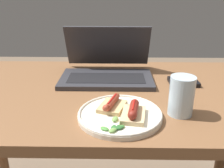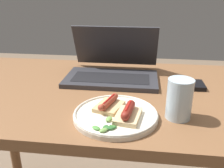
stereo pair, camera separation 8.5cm
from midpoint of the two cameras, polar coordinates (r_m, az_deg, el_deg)
name	(u,v)px [view 1 (the left image)]	position (r m, az deg, el deg)	size (l,w,h in m)	color
desk	(108,109)	(0.99, -3.26, -5.73)	(1.41, 0.73, 0.73)	brown
laptop	(107,69)	(1.07, -3.46, 3.46)	(0.38, 0.30, 0.21)	#2D2D33
plate	(120,114)	(0.76, -1.39, -7.04)	(0.26, 0.26, 0.02)	silver
sausage_toast_left	(112,105)	(0.78, -3.08, -4.80)	(0.10, 0.11, 0.04)	tan
sausage_toast_middle	(133,112)	(0.73, 1.60, -6.53)	(0.08, 0.11, 0.04)	#D6B784
salad_pile	(115,126)	(0.69, -2.89, -9.58)	(0.07, 0.09, 0.01)	#2D662D
drinking_glass	(181,96)	(0.77, 12.62, -2.72)	(0.08, 0.08, 0.12)	silver
external_drive	(183,82)	(1.03, 13.78, 0.42)	(0.11, 0.09, 0.02)	black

